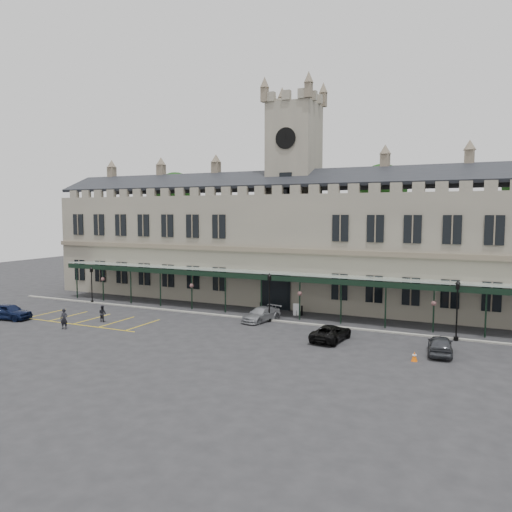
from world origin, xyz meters
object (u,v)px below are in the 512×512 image
at_px(lamp_post_right, 457,305).
at_px(person_b, 102,313).
at_px(car_right_a, 440,345).
at_px(person_a, 64,319).
at_px(traffic_cone, 414,356).
at_px(sign_board, 297,310).
at_px(lamp_post_left, 92,281).
at_px(clock_tower, 294,186).
at_px(car_left_a, 9,312).
at_px(station_building, 293,245).
at_px(lamp_post_mid, 269,293).
at_px(car_taxi, 261,314).
at_px(car_van, 331,333).

bearing_deg(lamp_post_right, person_b, -167.78).
bearing_deg(car_right_a, person_a, 4.57).
bearing_deg(person_a, traffic_cone, -13.26).
bearing_deg(lamp_post_right, sign_board, 166.21).
bearing_deg(person_a, lamp_post_left, 103.25).
distance_m(clock_tower, car_left_a, 31.82).
xyz_separation_m(lamp_post_right, person_a, (-31.13, -10.30, -1.98)).
bearing_deg(clock_tower, traffic_cone, -48.85).
height_order(station_building, car_right_a, station_building).
distance_m(traffic_cone, person_b, 28.01).
bearing_deg(lamp_post_mid, clock_tower, 99.34).
height_order(car_left_a, car_taxi, car_left_a).
bearing_deg(lamp_post_mid, lamp_post_right, 0.13).
distance_m(lamp_post_left, traffic_cone, 36.61).
distance_m(station_building, lamp_post_right, 21.23).
bearing_deg(traffic_cone, station_building, 131.29).
bearing_deg(station_building, traffic_cone, -48.71).
bearing_deg(car_left_a, lamp_post_mid, -74.86).
bearing_deg(clock_tower, person_a, -121.94).
bearing_deg(car_right_a, person_b, -2.29).
height_order(car_left_a, car_van, car_left_a).
bearing_deg(car_left_a, clock_tower, -53.36).
bearing_deg(lamp_post_left, car_right_a, -7.64).
bearing_deg(clock_tower, station_building, -90.00).
xyz_separation_m(clock_tower, lamp_post_mid, (1.79, -10.90, -10.40)).
height_order(lamp_post_right, car_left_a, lamp_post_right).
distance_m(station_building, clock_tower, 6.64).
bearing_deg(person_b, lamp_post_left, -36.95).
distance_m(lamp_post_mid, car_left_a, 24.80).
height_order(lamp_post_left, car_taxi, lamp_post_left).
distance_m(lamp_post_mid, traffic_cone, 15.78).
bearing_deg(person_b, car_left_a, 24.00).
distance_m(lamp_post_mid, sign_board, 4.45).
bearing_deg(traffic_cone, car_taxi, 154.61).
bearing_deg(person_b, lamp_post_right, -163.12).
distance_m(lamp_post_mid, person_b, 15.65).
relative_size(clock_tower, person_b, 16.26).
distance_m(clock_tower, traffic_cone, 27.07).
distance_m(lamp_post_left, car_van, 29.46).
bearing_deg(car_left_a, car_van, -87.41).
relative_size(station_building, clock_tower, 2.42).
bearing_deg(car_right_a, car_left_a, 1.40).
relative_size(lamp_post_left, lamp_post_right, 0.84).
distance_m(sign_board, car_left_a, 27.51).
distance_m(clock_tower, lamp_post_left, 25.06).
xyz_separation_m(lamp_post_left, person_a, (6.89, -10.67, -1.53)).
xyz_separation_m(sign_board, car_taxi, (-2.12, -3.76, 0.07)).
height_order(lamp_post_left, sign_board, lamp_post_left).
bearing_deg(car_right_a, car_van, -9.00).
height_order(clock_tower, car_left_a, clock_tower).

